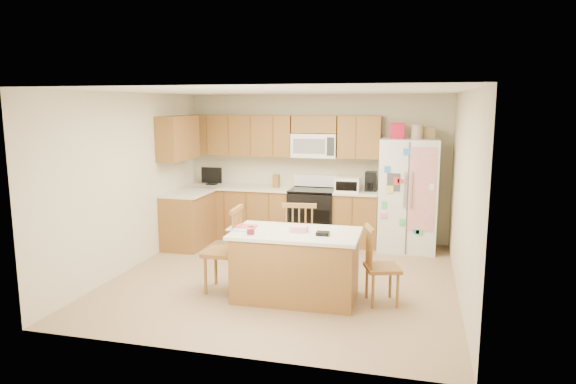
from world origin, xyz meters
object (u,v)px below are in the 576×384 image
(windsor_chair_back, at_px, (300,243))
(windsor_chair_right, at_px, (380,267))
(stove, at_px, (313,215))
(refrigerator, at_px, (408,193))
(island, at_px, (296,265))
(windsor_chair_left, at_px, (225,251))

(windsor_chair_back, bearing_deg, windsor_chair_right, -26.96)
(windsor_chair_right, bearing_deg, windsor_chair_back, 153.04)
(stove, xyz_separation_m, windsor_chair_right, (1.32, -2.51, -0.03))
(refrigerator, distance_m, island, 2.87)
(stove, height_order, windsor_chair_right, stove)
(refrigerator, bearing_deg, windsor_chair_back, -125.45)
(island, xyz_separation_m, windsor_chair_right, (1.00, 0.09, 0.02))
(refrigerator, xyz_separation_m, island, (-1.25, -2.53, -0.50))
(island, bearing_deg, stove, 96.95)
(stove, distance_m, refrigerator, 1.63)
(refrigerator, distance_m, windsor_chair_back, 2.36)
(refrigerator, bearing_deg, island, -116.34)
(refrigerator, bearing_deg, stove, 177.70)
(refrigerator, height_order, island, refrigerator)
(windsor_chair_back, xyz_separation_m, windsor_chair_right, (1.10, -0.56, -0.07))
(stove, height_order, windsor_chair_back, stove)
(stove, relative_size, refrigerator, 0.55)
(windsor_chair_back, distance_m, windsor_chair_right, 1.23)
(windsor_chair_back, bearing_deg, windsor_chair_left, -143.47)
(stove, xyz_separation_m, windsor_chair_back, (0.22, -1.95, 0.04))
(island, xyz_separation_m, windsor_chair_left, (-0.92, 0.03, 0.09))
(refrigerator, height_order, windsor_chair_back, refrigerator)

